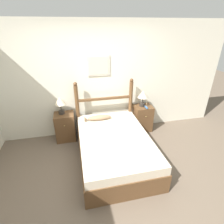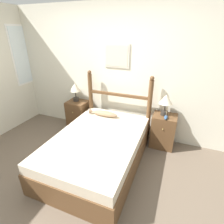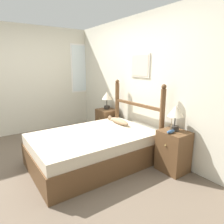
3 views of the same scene
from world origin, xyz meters
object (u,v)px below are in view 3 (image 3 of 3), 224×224
Objects in this scene: bed at (93,148)px; model_boat at (171,131)px; fish_pillow at (119,121)px; table_lamp_left at (107,97)px; nightstand_left at (107,123)px; table_lamp_right at (176,113)px; nightstand_right at (173,151)px.

model_boat is at bearing 39.01° from bed.
model_boat is 0.38× the size of fish_pillow.
nightstand_left is at bearing -38.41° from table_lamp_left.
nightstand_right is at bearing -39.70° from table_lamp_right.
nightstand_left is 0.81m from fish_pillow.
nightstand_left is 1.66× the size of table_lamp_right.
nightstand_left is at bearing 163.61° from fish_pillow.
model_boat reaches higher than bed.
nightstand_left is 2.89× the size of model_boat.
model_boat is (0.96, 0.78, 0.42)m from bed.
nightstand_right is 0.60m from table_lamp_right.
table_lamp_right is (-0.03, 0.02, 0.60)m from nightstand_right.
table_lamp_left and table_lamp_right have the same top height.
model_boat is (0.02, -0.12, 0.35)m from nightstand_right.
table_lamp_right is 0.66× the size of fish_pillow.
fish_pillow reaches higher than bed.
bed is 1.50m from table_lamp_left.
model_boat reaches higher than nightstand_right.
table_lamp_left is at bearing 179.81° from table_lamp_right.
bed is 1.46m from table_lamp_right.
table_lamp_left is 1.96m from model_boat.
table_lamp_right is at bearing 45.29° from bed.
bed is at bearing -43.64° from nightstand_left.
model_boat is (0.05, -0.14, -0.25)m from table_lamp_right.
table_lamp_right is (1.85, 0.02, 0.60)m from nightstand_left.
bed is 3.08× the size of nightstand_right.
table_lamp_left reaches higher than fish_pillow.
fish_pillow is at bearing -167.74° from table_lamp_right.
table_lamp_right reaches higher than model_boat.
table_lamp_left is 1.74× the size of model_boat.
fish_pillow is (-1.14, -0.22, 0.26)m from nightstand_right.
table_lamp_right is 1.74× the size of model_boat.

